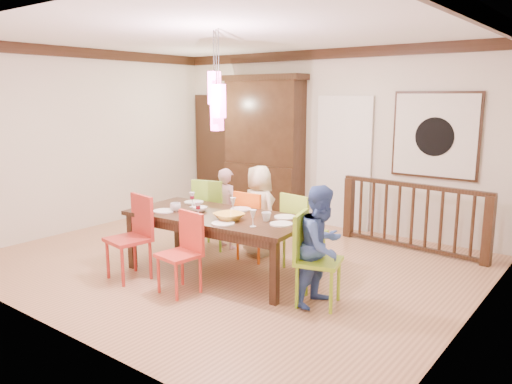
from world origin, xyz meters
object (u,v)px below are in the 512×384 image
Objects in this scene: dining_table at (219,221)px; person_far_left at (227,208)px; balustrade at (412,215)px; chair_far_left at (214,208)px; china_hutch at (264,147)px; chair_end_right at (319,253)px; person_end_right at (322,246)px; person_far_mid at (259,211)px.

person_far_left is (-0.62, 0.87, -0.09)m from dining_table.
balustrade is (1.53, 2.38, -0.17)m from dining_table.
china_hutch reaches higher than chair_far_left.
chair_end_right reaches higher than balustrade.
dining_table is 1.07m from person_far_left.
chair_far_left reaches higher than dining_table.
chair_far_left is 2.15m from china_hutch.
person_end_right reaches higher than chair_far_left.
person_far_left is 0.56m from person_far_mid.
person_end_right reaches higher than balustrade.
person_end_right is at bearing 161.27° from person_far_mid.
person_far_mid is (-1.51, 0.97, 0.06)m from chair_end_right.
chair_end_right is 0.45× the size of balustrade.
person_end_right is (1.52, -0.94, 0.02)m from person_far_mid.
dining_table is 1.89× the size of person_far_mid.
dining_table is at bearing 92.82° from person_end_right.
china_hutch reaches higher than person_far_left.
person_far_mid is at bearing -55.33° from china_hutch.
china_hutch is at bearing 28.87° from chair_end_right.
person_far_left is at bearing -140.54° from balustrade.
chair_far_left is at bearing 130.84° from dining_table.
person_end_right is (0.01, 0.04, 0.08)m from chair_end_right.
person_far_left reaches higher than dining_table.
chair_far_left reaches higher than balustrade.
person_end_right is at bearing 144.21° from chair_far_left.
chair_far_left is 0.87× the size of person_far_left.
person_far_mid reaches higher than chair_far_left.
balustrade is at bearing -124.14° from person_far_mid.
chair_far_left is 1.04× the size of chair_end_right.
chair_end_right is 0.39× the size of china_hutch.
dining_table is 3.09m from china_hutch.
chair_end_right is at bearing -7.32° from dining_table.
balustrade is 1.88× the size of person_far_left.
dining_table is 1.10m from chair_far_left.
person_far_mid is 1.79m from person_end_right.
china_hutch is 3.98m from person_end_right.
person_far_left is at bearing -69.14° from china_hutch.
china_hutch is 1.98× the size of person_end_right.
person_far_mid is (0.56, 0.03, 0.04)m from person_far_left.
chair_far_left is at bearing 38.42° from person_far_left.
person_end_right reaches higher than person_far_mid.
person_end_right is at bearing -87.42° from balustrade.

